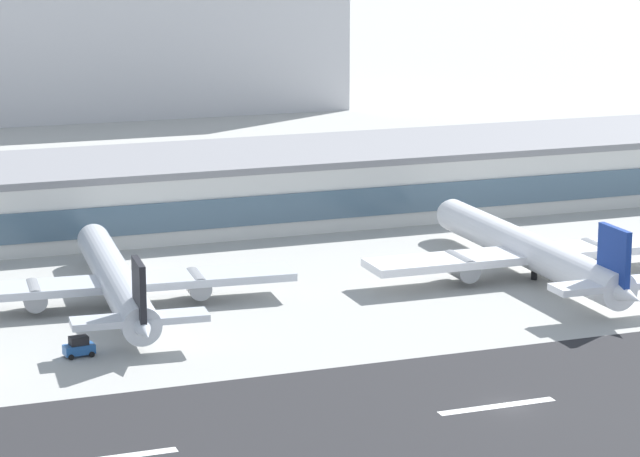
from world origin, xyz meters
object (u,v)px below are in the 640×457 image
at_px(terminal_building, 226,187).
at_px(airliner_black_tail_gate_0, 117,283).
at_px(airliner_navy_tail_gate_1, 534,253).
at_px(service_baggage_tug_1, 79,347).
at_px(distant_hotel_block, 51,19).

height_order(terminal_building, airliner_black_tail_gate_0, terminal_building).
relative_size(airliner_navy_tail_gate_1, service_baggage_tug_1, 15.29).
xyz_separation_m(distant_hotel_block, airliner_black_tail_gate_0, (-22.34, -166.77, -18.92)).
distance_m(distant_hotel_block, service_baggage_tug_1, 186.96).
height_order(terminal_building, airliner_navy_tail_gate_1, airliner_navy_tail_gate_1).
distance_m(terminal_building, service_baggage_tug_1, 68.52).
height_order(terminal_building, distant_hotel_block, distant_hotel_block).
distance_m(airliner_navy_tail_gate_1, service_baggage_tug_1, 61.65).
bearing_deg(airliner_navy_tail_gate_1, airliner_black_tail_gate_0, 85.37).
bearing_deg(airliner_black_tail_gate_0, terminal_building, -26.96).
relative_size(terminal_building, airliner_black_tail_gate_0, 3.57).
bearing_deg(airliner_navy_tail_gate_1, distant_hotel_block, 10.67).
relative_size(distant_hotel_block, airliner_black_tail_gate_0, 2.78).
bearing_deg(airliner_navy_tail_gate_1, terminal_building, 29.62).
xyz_separation_m(terminal_building, airliner_navy_tail_gate_1, (26.35, -47.59, -1.77)).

